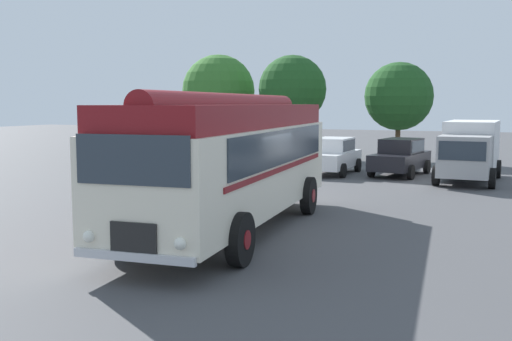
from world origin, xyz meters
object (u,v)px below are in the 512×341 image
(car_near_left, at_px, (333,156))
(box_van, at_px, (470,149))
(car_mid_left, at_px, (400,157))
(vintage_bus, at_px, (233,157))

(car_near_left, relative_size, box_van, 0.73)
(car_mid_left, bearing_deg, vintage_bus, -97.77)
(vintage_bus, height_order, box_van, vintage_bus)
(car_mid_left, distance_m, box_van, 3.18)
(vintage_bus, distance_m, car_near_left, 13.28)
(vintage_bus, relative_size, car_mid_left, 2.34)
(vintage_bus, distance_m, car_mid_left, 13.98)
(car_near_left, xyz_separation_m, car_mid_left, (3.00, 0.62, 0.00))
(car_mid_left, xyz_separation_m, box_van, (3.02, -0.85, 0.52))
(vintage_bus, distance_m, box_van, 13.86)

